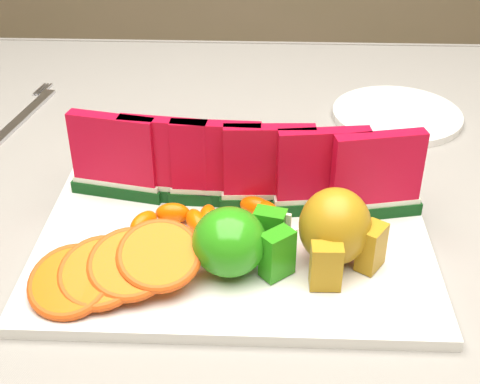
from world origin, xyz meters
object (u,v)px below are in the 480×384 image
fork (26,113)px  platter (234,236)px  apple_cluster (237,242)px  side_plate (397,115)px  pear_cluster (337,230)px

fork → platter: bearing=-42.8°
platter → apple_cluster: size_ratio=3.75×
side_plate → fork: side_plate is taller
apple_cluster → fork: apple_cluster is taller
platter → fork: bearing=137.2°
platter → fork: size_ratio=2.05×
pear_cluster → side_plate: 0.36m
side_plate → fork: (-0.52, -0.01, -0.00)m
apple_cluster → side_plate: bearing=59.5°
apple_cluster → platter: bearing=95.0°
pear_cluster → fork: bearing=140.8°
pear_cluster → platter: bearing=155.1°
pear_cluster → apple_cluster: bearing=-171.0°
apple_cluster → side_plate: apple_cluster is taller
pear_cluster → side_plate: pear_cluster is taller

